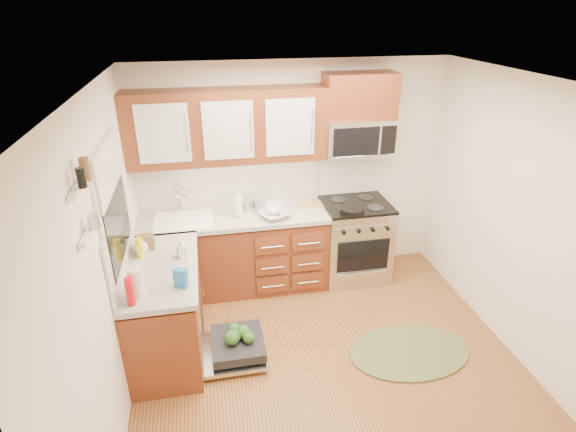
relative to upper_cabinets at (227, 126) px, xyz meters
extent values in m
plane|color=brown|center=(0.73, -1.57, -1.88)|extent=(3.50, 3.50, 0.00)
plane|color=white|center=(0.73, -1.57, 0.62)|extent=(3.50, 3.50, 0.00)
cube|color=white|center=(0.73, 0.18, -0.62)|extent=(3.50, 0.04, 2.50)
cube|color=white|center=(-1.02, -1.57, -0.62)|extent=(0.04, 3.50, 2.50)
cube|color=white|center=(2.48, -1.57, -0.62)|extent=(0.04, 3.50, 2.50)
cube|color=#5B2714|center=(0.00, -0.12, -1.45)|extent=(2.05, 0.60, 0.85)
cube|color=#5B2714|center=(-0.72, -1.05, -1.45)|extent=(0.60, 1.25, 0.85)
cube|color=#B2ADA3|center=(0.00, -0.14, -0.97)|extent=(2.07, 0.64, 0.05)
cube|color=#B2ADA3|center=(-0.71, -1.05, -0.97)|extent=(0.64, 1.27, 0.05)
cube|color=beige|center=(0.00, 0.16, -0.67)|extent=(2.05, 0.02, 0.57)
cube|color=beige|center=(-1.01, -1.05, -0.67)|extent=(0.02, 1.25, 0.57)
cube|color=#5B2714|center=(1.41, 0.00, 0.26)|extent=(0.76, 0.35, 0.47)
cube|color=white|center=(-0.98, -1.07, 0.00)|extent=(0.02, 0.96, 0.40)
cube|color=white|center=(-0.99, -1.92, 0.17)|extent=(0.04, 0.40, 0.03)
cube|color=white|center=(-0.99, -1.92, -0.12)|extent=(0.04, 0.40, 0.03)
cylinder|color=black|center=(1.28, -0.35, -0.90)|extent=(0.29, 0.29, 0.05)
cylinder|color=silver|center=(0.17, 0.02, -0.89)|extent=(0.25, 0.25, 0.12)
cube|color=tan|center=(0.91, -0.02, -0.94)|extent=(0.27, 0.18, 0.02)
cylinder|color=silver|center=(0.32, -0.12, -0.88)|extent=(0.12, 0.12, 0.14)
cylinder|color=white|center=(-0.86, -1.46, -0.83)|extent=(0.12, 0.12, 0.25)
cylinder|color=yellow|center=(-0.90, -0.86, -0.85)|extent=(0.08, 0.08, 0.20)
cylinder|color=red|center=(-0.90, -1.57, -0.83)|extent=(0.07, 0.07, 0.24)
cube|color=brown|center=(-0.85, -0.70, -0.88)|extent=(0.15, 0.12, 0.14)
cube|color=#256CB1|center=(-0.52, -1.40, -0.87)|extent=(0.12, 0.10, 0.16)
imported|color=#999999|center=(0.43, -0.28, -0.91)|extent=(0.36, 0.36, 0.07)
imported|color=#999999|center=(0.43, -0.13, -0.90)|extent=(0.38, 0.38, 0.09)
imported|color=#999999|center=(0.55, -0.27, -0.90)|extent=(0.17, 0.17, 0.11)
imported|color=#999999|center=(0.06, -0.15, -0.80)|extent=(0.15, 0.15, 0.30)
imported|color=#999999|center=(-0.52, -0.92, -0.86)|extent=(0.10, 0.11, 0.18)
imported|color=#999999|center=(-0.90, -0.78, -0.87)|extent=(0.16, 0.16, 0.16)
camera|label=1|loc=(-0.26, -4.57, 1.16)|focal=28.00mm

